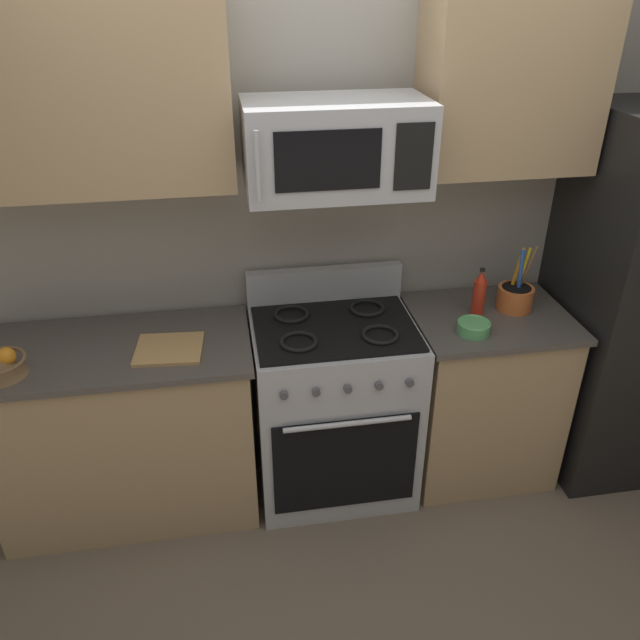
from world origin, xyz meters
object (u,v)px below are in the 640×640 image
bottle_hot_sauce (479,294)px  prep_bowl (474,327)px  microwave (335,147)px  utensil_crock (515,296)px  range_oven (333,405)px  cutting_board (169,349)px

bottle_hot_sauce → prep_bowl: size_ratio=1.61×
microwave → prep_bowl: microwave is taller
utensil_crock → microwave: bearing=-178.6°
range_oven → utensil_crock: 1.03m
microwave → utensil_crock: 1.17m
bottle_hot_sauce → cutting_board: bearing=-176.6°
microwave → prep_bowl: (0.61, -0.17, -0.79)m
utensil_crock → prep_bowl: utensil_crock is taller
utensil_crock → bottle_hot_sauce: (-0.20, -0.03, 0.05)m
range_oven → utensil_crock: size_ratio=3.29×
utensil_crock → cutting_board: (-1.63, -0.12, -0.06)m
range_oven → prep_bowl: bearing=-13.2°
cutting_board → prep_bowl: size_ratio=1.89×
range_oven → bottle_hot_sauce: (0.69, 0.01, 0.55)m
cutting_board → prep_bowl: (1.35, -0.07, 0.02)m
range_oven → bottle_hot_sauce: size_ratio=4.50×
bottle_hot_sauce → prep_bowl: 0.20m
range_oven → bottle_hot_sauce: bottle_hot_sauce is taller
microwave → prep_bowl: 1.02m
range_oven → prep_bowl: range_oven is taller
cutting_board → prep_bowl: prep_bowl is taller
microwave → cutting_board: 1.11m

